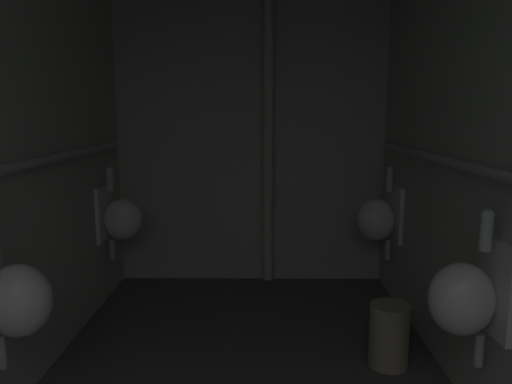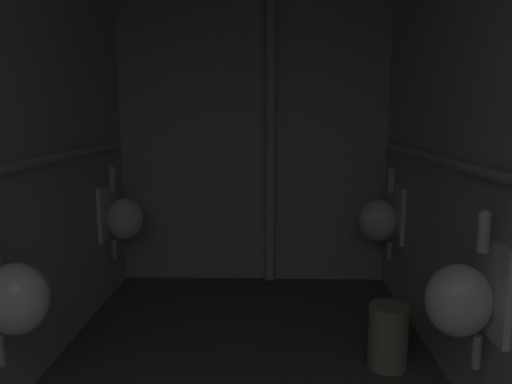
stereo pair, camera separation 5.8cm
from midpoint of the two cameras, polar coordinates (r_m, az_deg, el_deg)
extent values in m
cube|color=#B6BDB0|center=(4.32, 0.04, 5.80)|extent=(2.48, 0.06, 2.50)
ellipsoid|color=white|center=(2.51, -25.74, -11.28)|extent=(0.30, 0.26, 0.34)
cylinder|color=#B2B2B2|center=(2.65, -27.34, -16.15)|extent=(0.04, 0.04, 0.16)
ellipsoid|color=white|center=(4.02, -14.77, -3.08)|extent=(0.30, 0.26, 0.34)
cube|color=white|center=(4.05, -16.90, -2.34)|extent=(0.03, 0.30, 0.44)
cylinder|color=silver|center=(3.99, -16.19, 1.30)|extent=(0.06, 0.06, 0.16)
sphere|color=silver|center=(3.98, -16.25, 2.51)|extent=(0.06, 0.06, 0.06)
cylinder|color=#B2B2B2|center=(4.11, -15.97, -6.46)|extent=(0.04, 0.04, 0.16)
ellipsoid|color=white|center=(2.45, 23.35, -11.64)|extent=(0.30, 0.26, 0.34)
cube|color=white|center=(2.49, 26.79, -10.29)|extent=(0.03, 0.30, 0.44)
cylinder|color=silver|center=(2.39, 25.84, -4.52)|extent=(0.06, 0.06, 0.16)
sphere|color=silver|center=(2.38, 25.98, -2.53)|extent=(0.06, 0.06, 0.06)
cylinder|color=#B2B2B2|center=(2.58, 25.12, -16.67)|extent=(0.04, 0.04, 0.16)
ellipsoid|color=white|center=(3.97, 14.58, -3.23)|extent=(0.30, 0.26, 0.34)
cube|color=white|center=(3.99, 16.78, -2.51)|extent=(0.03, 0.30, 0.44)
cylinder|color=silver|center=(3.93, 16.05, 1.19)|extent=(0.06, 0.06, 0.16)
sphere|color=silver|center=(3.92, 16.10, 2.42)|extent=(0.06, 0.06, 0.06)
cylinder|color=#B2B2B2|center=(4.05, 15.82, -6.67)|extent=(0.04, 0.04, 0.16)
sphere|color=#B2B2B2|center=(4.16, -15.79, 5.33)|extent=(0.06, 0.06, 0.06)
cylinder|color=#B2B2B2|center=(2.35, 26.88, 1.76)|extent=(0.05, 3.73, 0.05)
sphere|color=#B2B2B2|center=(4.10, 15.80, 5.28)|extent=(0.06, 0.06, 0.06)
cylinder|color=beige|center=(4.21, 2.08, 5.70)|extent=(0.09, 0.09, 2.45)
cylinder|color=#9E937A|center=(3.14, 15.82, -16.03)|extent=(0.24, 0.24, 0.39)
camera|label=1|loc=(0.03, -88.40, 0.26)|focal=33.97mm
camera|label=2|loc=(0.03, 91.60, -0.26)|focal=33.97mm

